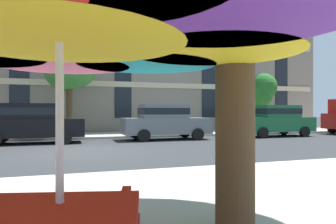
# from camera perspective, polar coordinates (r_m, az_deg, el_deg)

# --- Properties ---
(ground_plane) EXTENTS (120.00, 120.00, 0.00)m
(ground_plane) POSITION_cam_1_polar(r_m,az_deg,el_deg) (11.51, -15.70, -7.04)
(ground_plane) COLOR #2D3033
(sidewalk_far) EXTENTS (56.00, 3.60, 0.12)m
(sidewalk_far) POSITION_cam_1_polar(r_m,az_deg,el_deg) (18.27, -16.59, -4.19)
(sidewalk_far) COLOR #B2ADA3
(sidewalk_far) RESTS_ON ground
(apartment_building) EXTENTS (37.09, 12.08, 19.20)m
(apartment_building) POSITION_cam_1_polar(r_m,az_deg,el_deg) (27.64, -17.07, 17.31)
(apartment_building) COLOR gray
(apartment_building) RESTS_ON ground
(sedan_black) EXTENTS (4.40, 1.98, 1.78)m
(sedan_black) POSITION_cam_1_polar(r_m,az_deg,el_deg) (15.19, -23.58, -1.71)
(sedan_black) COLOR black
(sedan_black) RESTS_ON ground
(sedan_gray) EXTENTS (4.40, 1.98, 1.78)m
(sedan_gray) POSITION_cam_1_polar(r_m,az_deg,el_deg) (15.86, -0.56, -1.62)
(sedan_gray) COLOR slate
(sedan_gray) RESTS_ON ground
(sedan_green) EXTENTS (4.40, 1.98, 1.78)m
(sedan_green) POSITION_cam_1_polar(r_m,az_deg,el_deg) (18.91, 18.84, -1.34)
(sedan_green) COLOR #195933
(sedan_green) RESTS_ON ground
(street_tree_middle) EXTENTS (2.95, 2.83, 5.20)m
(street_tree_middle) POSITION_cam_1_polar(r_m,az_deg,el_deg) (18.32, -17.57, 7.80)
(street_tree_middle) COLOR #4C3823
(street_tree_middle) RESTS_ON ground
(street_tree_right) EXTENTS (2.41, 2.40, 4.06)m
(street_tree_right) POSITION_cam_1_polar(r_m,az_deg,el_deg) (22.72, 16.18, 3.41)
(street_tree_right) COLOR #4C3823
(street_tree_right) RESTS_ON ground
(patio_umbrella) EXTENTS (3.99, 3.99, 2.38)m
(patio_umbrella) POSITION_cam_1_polar(r_m,az_deg,el_deg) (2.51, -19.10, 16.02)
(patio_umbrella) COLOR silver
(patio_umbrella) RESTS_ON ground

